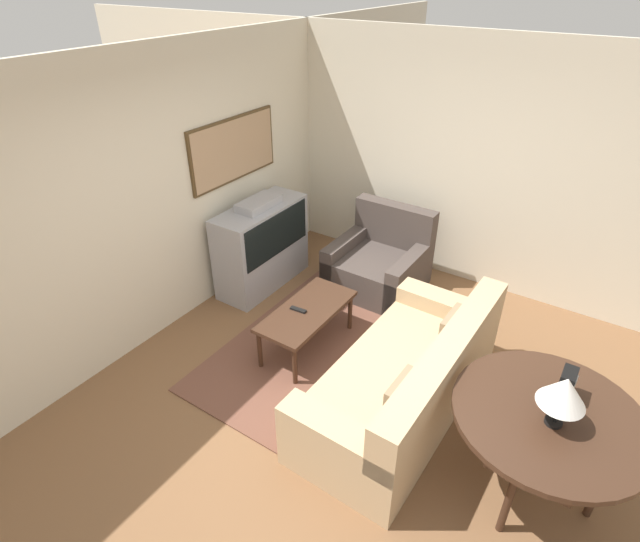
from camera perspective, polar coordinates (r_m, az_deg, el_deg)
ground_plane at (r=4.39m, az=2.25°, el=-15.61°), size 12.00×12.00×0.00m
wall_back at (r=4.83m, az=-19.45°, el=7.12°), size 12.00×0.10×2.70m
wall_right at (r=5.72m, az=16.80°, el=11.30°), size 0.06×12.00×2.70m
area_rug at (r=5.00m, az=0.15°, el=-8.29°), size 2.56×1.56×0.01m
tv at (r=5.70m, az=-6.66°, el=2.95°), size 1.16×0.47×1.06m
couch at (r=4.25m, az=9.83°, el=-12.30°), size 2.10×0.98×0.85m
armchair at (r=5.75m, az=6.81°, el=0.80°), size 0.95×0.96×0.90m
coffee_table at (r=4.72m, az=-1.51°, el=-4.88°), size 1.05×0.49×0.46m
console_table at (r=3.72m, az=24.69°, el=-15.29°), size 1.25×1.25×0.74m
table_lamp at (r=3.44m, az=26.11°, el=-12.30°), size 0.29×0.29×0.38m
mantel_clock at (r=3.75m, az=26.31°, el=-11.61°), size 0.16×0.10×0.23m
remote at (r=4.67m, az=-2.50°, el=-4.44°), size 0.06×0.16×0.02m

